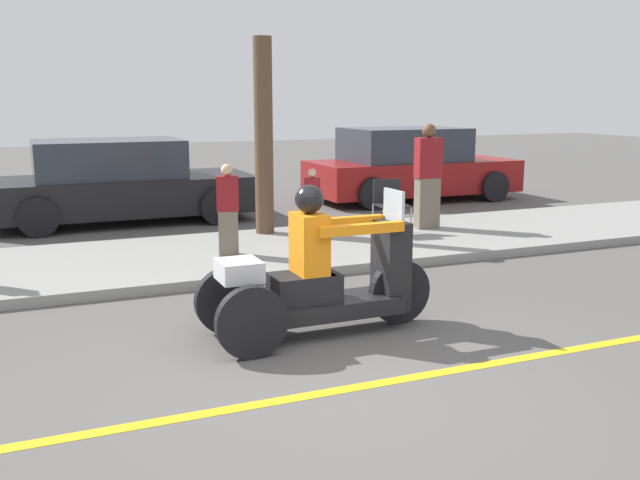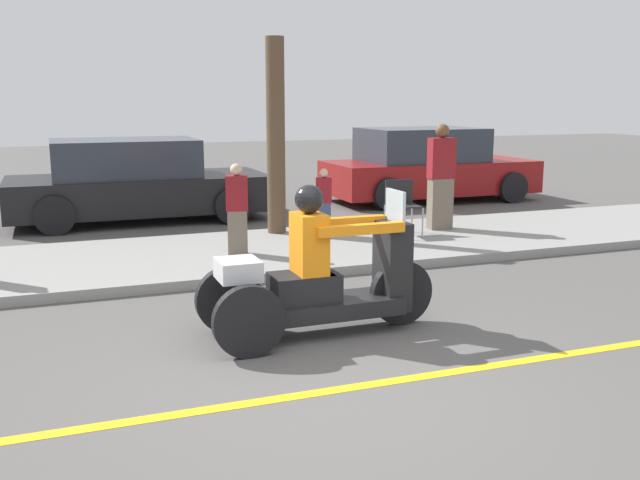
% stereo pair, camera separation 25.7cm
% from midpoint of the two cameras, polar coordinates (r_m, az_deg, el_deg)
% --- Properties ---
extents(ground_plane, '(60.00, 60.00, 0.00)m').
position_cam_midpoint_polar(ground_plane, '(5.48, 2.64, -11.93)').
color(ground_plane, '#565451').
extents(lane_stripe, '(24.00, 0.12, 0.01)m').
position_cam_midpoint_polar(lane_stripe, '(5.61, 6.03, -11.34)').
color(lane_stripe, gold).
rests_on(lane_stripe, ground).
extents(sidewalk_strip, '(28.00, 2.80, 0.12)m').
position_cam_midpoint_polar(sidewalk_strip, '(9.66, -8.26, -1.34)').
color(sidewalk_strip, gray).
rests_on(sidewalk_strip, ground).
extents(motorcycle_trike, '(2.24, 0.81, 1.40)m').
position_cam_midpoint_polar(motorcycle_trike, '(6.55, 1.14, -3.37)').
color(motorcycle_trike, black).
rests_on(motorcycle_trike, ground).
extents(spectator_end_of_line, '(0.41, 0.28, 1.64)m').
position_cam_midpoint_polar(spectator_end_of_line, '(11.34, 10.29, 4.84)').
color(spectator_end_of_line, '#726656').
rests_on(spectator_end_of_line, sidewalk_strip).
extents(spectator_far_back, '(0.27, 0.21, 1.00)m').
position_cam_midpoint_polar(spectator_far_back, '(10.71, 0.98, 2.97)').
color(spectator_far_back, '#38476B').
rests_on(spectator_far_back, sidewalk_strip).
extents(spectator_mid_group, '(0.32, 0.24, 1.20)m').
position_cam_midpoint_polar(spectator_mid_group, '(9.39, -5.86, 2.33)').
color(spectator_mid_group, '#726656').
rests_on(spectator_mid_group, sidewalk_strip).
extents(folding_chair_set_back, '(0.51, 0.51, 0.82)m').
position_cam_midpoint_polar(folding_chair_set_back, '(10.83, 7.21, 3.10)').
color(folding_chair_set_back, '#A5A8AD').
rests_on(folding_chair_set_back, sidewalk_strip).
extents(parked_car_lot_center, '(4.46, 2.11, 1.44)m').
position_cam_midpoint_polar(parked_car_lot_center, '(13.04, -14.05, 4.51)').
color(parked_car_lot_center, black).
rests_on(parked_car_lot_center, ground).
extents(parked_car_lot_far, '(4.40, 2.09, 1.53)m').
position_cam_midpoint_polar(parked_car_lot_far, '(15.34, 9.03, 5.82)').
color(parked_car_lot_far, maroon).
rests_on(parked_car_lot_far, ground).
extents(tree_trunk, '(0.28, 0.28, 2.92)m').
position_cam_midpoint_polar(tree_trunk, '(10.81, -2.88, 8.25)').
color(tree_trunk, brown).
rests_on(tree_trunk, sidewalk_strip).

